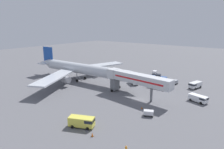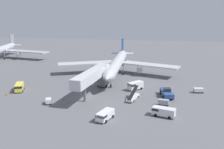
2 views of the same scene
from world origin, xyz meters
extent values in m
plane|color=slate|center=(0.00, 0.00, 0.00)|extent=(300.00, 300.00, 0.00)
cylinder|color=silver|center=(3.19, 25.25, 4.74)|extent=(6.19, 38.08, 3.86)
cone|color=silver|center=(4.49, 4.09, 4.74)|extent=(4.05, 4.71, 3.78)
cone|color=silver|center=(1.80, 47.65, 5.03)|extent=(4.09, 7.20, 3.67)
cube|color=#1947A3|center=(1.91, 45.91, 8.60)|extent=(0.70, 5.50, 6.18)
cube|color=silver|center=(4.25, 45.55, 5.22)|extent=(4.87, 4.27, 0.24)
cube|color=silver|center=(-0.37, 45.27, 5.22)|extent=(4.87, 4.27, 0.24)
cube|color=silver|center=(14.89, 29.01, 3.87)|extent=(22.14, 12.02, 0.44)
cube|color=silver|center=(-8.89, 27.54, 3.87)|extent=(21.77, 14.22, 0.44)
cylinder|color=#A8A8AD|center=(11.33, 27.30, 2.46)|extent=(2.45, 3.09, 2.27)
cylinder|color=#A8A8AD|center=(-5.15, 26.28, 2.46)|extent=(2.45, 3.09, 2.27)
cylinder|color=gray|center=(4.10, 10.49, 2.06)|extent=(0.28, 0.28, 3.03)
cylinder|color=black|center=(4.10, 10.49, 0.55)|extent=(0.42, 1.12, 1.10)
cylinder|color=gray|center=(5.26, 27.65, 2.06)|extent=(0.28, 0.28, 3.03)
cylinder|color=black|center=(5.26, 27.65, 0.55)|extent=(0.42, 1.12, 1.10)
cylinder|color=gray|center=(0.83, 27.38, 2.06)|extent=(0.28, 0.28, 3.03)
cylinder|color=black|center=(0.83, 27.38, 0.55)|extent=(0.42, 1.12, 1.10)
cube|color=silver|center=(0.47, 0.43, 5.79)|extent=(4.81, 19.70, 2.70)
cube|color=red|center=(-1.04, 0.57, 5.79)|extent=(1.57, 16.32, 0.44)
cube|color=silver|center=(1.44, 10.74, 5.79)|extent=(3.70, 3.11, 2.84)
cube|color=#232833|center=(1.56, 12.03, 6.04)|extent=(3.31, 0.55, 0.90)
cube|color=slate|center=(1.38, 10.14, 2.42)|extent=(2.71, 2.03, 4.04)
cylinder|color=black|center=(-0.03, 10.27, 0.40)|extent=(0.37, 0.82, 0.80)
cylinder|color=black|center=(2.80, 10.01, 0.40)|extent=(0.37, 0.82, 0.80)
cylinder|color=slate|center=(0.11, -3.45, 2.22)|extent=(0.70, 0.70, 4.44)
cube|color=#2D4C8E|center=(21.04, 4.81, 1.10)|extent=(3.96, 7.57, 1.11)
cube|color=#232833|center=(21.12, 4.46, 2.11)|extent=(2.10, 2.13, 0.90)
cylinder|color=black|center=(22.70, 2.77, 0.55)|extent=(0.62, 1.16, 1.10)
cylinder|color=black|center=(20.36, 2.27, 0.55)|extent=(0.62, 1.16, 1.10)
cylinder|color=black|center=(21.73, 7.35, 0.55)|extent=(0.62, 1.16, 1.10)
cylinder|color=black|center=(19.39, 6.85, 0.55)|extent=(0.62, 1.16, 1.10)
cube|color=white|center=(12.25, 0.46, 0.57)|extent=(2.96, 6.67, 0.55)
cube|color=black|center=(12.25, 0.46, 2.00)|extent=(2.22, 6.55, 2.25)
cylinder|color=black|center=(11.84, 2.52, 0.30)|extent=(0.34, 0.63, 0.60)
cylinder|color=black|center=(13.43, 2.20, 0.30)|extent=(0.34, 0.63, 0.60)
cylinder|color=black|center=(11.07, -1.27, 0.30)|extent=(0.34, 0.63, 0.60)
cylinder|color=black|center=(12.66, -1.60, 0.30)|extent=(0.34, 0.63, 0.60)
cube|color=silver|center=(20.38, -9.46, 1.17)|extent=(5.41, 3.30, 1.76)
cube|color=#1E232D|center=(18.72, -9.01, 1.55)|extent=(2.11, 2.42, 0.56)
cylinder|color=black|center=(18.61, -9.99, 0.34)|extent=(0.75, 0.53, 0.68)
cylinder|color=black|center=(19.13, -8.10, 0.34)|extent=(0.75, 0.53, 0.68)
cylinder|color=black|center=(21.63, -10.82, 0.34)|extent=(0.75, 0.53, 0.68)
cylinder|color=black|center=(22.15, -8.93, 0.34)|extent=(0.75, 0.53, 0.68)
cube|color=white|center=(11.84, 9.61, 1.33)|extent=(4.69, 5.16, 2.08)
cube|color=#1E232D|center=(10.77, 8.28, 1.79)|extent=(2.58, 2.52, 0.67)
cylinder|color=black|center=(11.61, 7.80, 0.34)|extent=(0.71, 0.75, 0.68)
cylinder|color=black|center=(10.12, 9.00, 0.34)|extent=(0.71, 0.75, 0.68)
cylinder|color=black|center=(13.56, 10.23, 0.34)|extent=(0.71, 0.75, 0.68)
cylinder|color=black|center=(12.07, 11.42, 0.34)|extent=(0.71, 0.75, 0.68)
cube|color=white|center=(7.95, -13.75, 1.09)|extent=(3.35, 5.40, 1.61)
cube|color=#1E232D|center=(7.48, -15.40, 1.45)|extent=(2.44, 2.12, 0.52)
cylinder|color=black|center=(8.46, -15.52, 0.34)|extent=(0.54, 0.76, 0.68)
cylinder|color=black|center=(6.57, -14.98, 0.34)|extent=(0.54, 0.76, 0.68)
cylinder|color=black|center=(9.32, -12.52, 0.34)|extent=(0.54, 0.76, 0.68)
cylinder|color=black|center=(7.43, -11.98, 0.34)|extent=(0.54, 0.76, 0.68)
cube|color=#E5DB4C|center=(-21.69, 1.41, 1.26)|extent=(4.04, 5.72, 1.94)
cube|color=#1E232D|center=(-20.95, -0.25, 1.69)|extent=(2.58, 2.41, 0.62)
cylinder|color=black|center=(-20.13, 0.30, 0.34)|extent=(0.61, 0.77, 0.68)
cylinder|color=black|center=(-21.90, -0.50, 0.34)|extent=(0.61, 0.77, 0.68)
cylinder|color=black|center=(-21.49, 3.33, 0.34)|extent=(0.61, 0.77, 0.68)
cylinder|color=black|center=(-23.26, 2.53, 0.34)|extent=(0.61, 0.77, 0.68)
cube|color=#38383D|center=(-8.39, -7.18, 0.29)|extent=(2.21, 2.64, 0.22)
cube|color=silver|center=(-8.39, -7.18, 0.88)|extent=(2.21, 2.64, 0.96)
cylinder|color=black|center=(-9.30, -6.72, 0.18)|extent=(0.26, 0.38, 0.36)
cylinder|color=black|center=(-8.16, -6.19, 0.18)|extent=(0.26, 0.38, 0.36)
cylinder|color=black|center=(-8.62, -8.17, 0.18)|extent=(0.26, 0.38, 0.36)
cylinder|color=black|center=(-7.48, -7.63, 0.18)|extent=(0.26, 0.38, 0.36)
cube|color=#38383D|center=(30.08, 10.25, 0.29)|extent=(2.93, 2.01, 0.22)
cube|color=silver|center=(30.08, 10.25, 0.89)|extent=(2.93, 2.01, 0.98)
cylinder|color=black|center=(30.85, 11.11, 0.18)|extent=(0.38, 0.19, 0.36)
cylinder|color=black|center=(31.14, 9.79, 0.18)|extent=(0.38, 0.19, 0.36)
cylinder|color=black|center=(29.02, 10.70, 0.18)|extent=(0.38, 0.19, 0.36)
cylinder|color=black|center=(29.31, 9.38, 0.18)|extent=(0.38, 0.19, 0.36)
cube|color=#38383D|center=(20.28, -2.42, 0.29)|extent=(2.72, 1.62, 0.22)
cube|color=#999EA5|center=(20.28, -2.42, 0.97)|extent=(2.72, 1.62, 1.15)
cylinder|color=black|center=(19.31, -2.87, 0.18)|extent=(0.37, 0.17, 0.36)
cylinder|color=black|center=(19.47, -1.72, 0.18)|extent=(0.37, 0.17, 0.36)
cylinder|color=black|center=(21.08, -3.13, 0.18)|extent=(0.37, 0.17, 0.36)
cylinder|color=black|center=(21.25, -1.97, 0.18)|extent=(0.37, 0.17, 0.36)
cube|color=black|center=(-5.77, -3.91, 0.01)|extent=(0.41, 0.41, 0.03)
cone|color=orange|center=(-5.77, -3.91, 0.32)|extent=(0.34, 0.34, 0.60)
cube|color=black|center=(-23.05, -2.92, 0.01)|extent=(0.51, 0.51, 0.03)
cone|color=orange|center=(-23.05, -2.92, 0.40)|extent=(0.43, 0.43, 0.75)
cone|color=#B7BCC6|center=(-63.48, 65.34, 4.84)|extent=(4.72, 7.18, 3.36)
cube|color=gray|center=(-63.12, 63.73, 8.12)|extent=(1.48, 5.14, 5.66)
cube|color=#B7BCC6|center=(-60.95, 63.73, 5.02)|extent=(4.97, 4.61, 0.24)
cube|color=#B7BCC6|center=(-65.09, 62.80, 5.02)|extent=(4.97, 4.61, 0.24)
cube|color=#B7BCC6|center=(-47.16, 50.75, 3.78)|extent=(23.91, 8.93, 0.44)
cylinder|color=#A8A8AD|center=(-50.68, 48.32, 2.46)|extent=(2.64, 3.12, 2.10)
cylinder|color=gray|center=(-57.33, 47.16, 2.03)|extent=(0.28, 0.28, 2.96)
cylinder|color=black|center=(-57.33, 47.16, 0.55)|extent=(0.58, 1.15, 1.10)
camera|label=1|loc=(-48.13, -27.24, 21.04)|focal=32.39mm
camera|label=2|loc=(19.86, -64.13, 22.67)|focal=41.04mm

